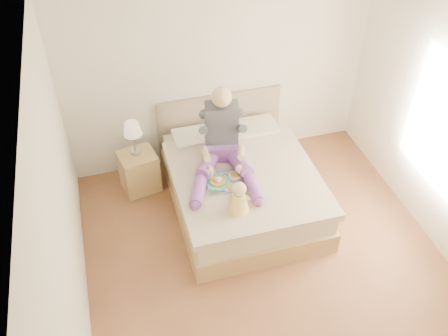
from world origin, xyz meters
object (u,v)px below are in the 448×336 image
object	(u,v)px
bed	(240,182)
adult	(223,144)
nightstand	(139,171)
tray	(226,180)
baby	(239,199)

from	to	relation	value
bed	adult	size ratio (longest dim) A/B	1.75
bed	nightstand	xyz separation A→B (m)	(-1.19, 0.60, -0.04)
adult	nightstand	bearing A→B (deg)	165.03
tray	adult	bearing A→B (deg)	81.69
bed	adult	world-z (taller)	adult
nightstand	adult	distance (m)	1.27
bed	tray	distance (m)	0.49
bed	adult	bearing A→B (deg)	153.85
adult	baby	bearing A→B (deg)	-81.75
bed	tray	size ratio (longest dim) A/B	4.48
adult	tray	distance (m)	0.45
nightstand	baby	xyz separation A→B (m)	(0.93, -1.32, 0.49)
nightstand	baby	world-z (taller)	baby
nightstand	baby	bearing A→B (deg)	-65.64
adult	tray	bearing A→B (deg)	-87.45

